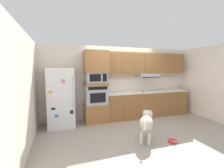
{
  "coord_description": "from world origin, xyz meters",
  "views": [
    {
      "loc": [
        -2.12,
        -4.15,
        1.74
      ],
      "look_at": [
        -0.56,
        0.39,
        1.26
      ],
      "focal_mm": 24.99,
      "sensor_mm": 36.0,
      "label": 1
    }
  ],
  "objects_px": {
    "microwave": "(96,77)",
    "screwdriver": "(143,92)",
    "built_in_oven": "(96,94)",
    "dog_food_bowl": "(172,141)",
    "refrigerator": "(61,97)",
    "dog": "(147,122)"
  },
  "relations": [
    {
      "from": "refrigerator",
      "to": "built_in_oven",
      "type": "relative_size",
      "value": 2.51
    },
    {
      "from": "microwave",
      "to": "built_in_oven",
      "type": "bearing_deg",
      "value": 179.23
    },
    {
      "from": "screwdriver",
      "to": "microwave",
      "type": "bearing_deg",
      "value": 175.84
    },
    {
      "from": "built_in_oven",
      "to": "screwdriver",
      "type": "distance_m",
      "value": 1.68
    },
    {
      "from": "microwave",
      "to": "dog_food_bowl",
      "type": "bearing_deg",
      "value": -55.95
    },
    {
      "from": "dog",
      "to": "dog_food_bowl",
      "type": "xyz_separation_m",
      "value": [
        0.5,
        -0.35,
        -0.41
      ]
    },
    {
      "from": "built_in_oven",
      "to": "microwave",
      "type": "relative_size",
      "value": 1.09
    },
    {
      "from": "built_in_oven",
      "to": "dog_food_bowl",
      "type": "xyz_separation_m",
      "value": [
        1.37,
        -2.02,
        -0.87
      ]
    },
    {
      "from": "built_in_oven",
      "to": "dog_food_bowl",
      "type": "distance_m",
      "value": 2.59
    },
    {
      "from": "dog_food_bowl",
      "to": "dog",
      "type": "bearing_deg",
      "value": 145.11
    },
    {
      "from": "refrigerator",
      "to": "screwdriver",
      "type": "distance_m",
      "value": 2.76
    },
    {
      "from": "built_in_oven",
      "to": "dog",
      "type": "relative_size",
      "value": 0.81
    },
    {
      "from": "microwave",
      "to": "screwdriver",
      "type": "distance_m",
      "value": 1.76
    },
    {
      "from": "screwdriver",
      "to": "dog_food_bowl",
      "type": "distance_m",
      "value": 2.13
    },
    {
      "from": "microwave",
      "to": "dog",
      "type": "bearing_deg",
      "value": -62.56
    },
    {
      "from": "built_in_oven",
      "to": "screwdriver",
      "type": "relative_size",
      "value": 4.31
    },
    {
      "from": "refrigerator",
      "to": "built_in_oven",
      "type": "bearing_deg",
      "value": 3.57
    },
    {
      "from": "dog",
      "to": "dog_food_bowl",
      "type": "relative_size",
      "value": 4.33
    },
    {
      "from": "screwdriver",
      "to": "dog_food_bowl",
      "type": "relative_size",
      "value": 0.81
    },
    {
      "from": "built_in_oven",
      "to": "dog_food_bowl",
      "type": "bearing_deg",
      "value": -55.95
    },
    {
      "from": "dog",
      "to": "built_in_oven",
      "type": "bearing_deg",
      "value": 63.79
    },
    {
      "from": "microwave",
      "to": "dog",
      "type": "distance_m",
      "value": 2.15
    }
  ]
}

